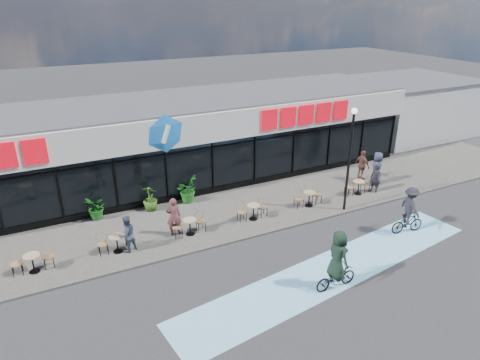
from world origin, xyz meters
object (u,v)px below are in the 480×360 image
object	(u,v)px
pedestrian_c	(377,168)
lamp_post	(350,151)
cyclist_a	(337,266)
potted_plant_right	(187,190)
potted_plant_mid	(150,198)
cyclist_b	(409,212)
potted_plant_left	(96,208)
patron_right	(127,234)
pedestrian_a	(375,178)
pedestrian_b	(362,165)
patron_left	(174,216)

from	to	relation	value
pedestrian_c	lamp_post	bearing A→B (deg)	-8.83
lamp_post	cyclist_a	bearing A→B (deg)	-131.90
lamp_post	potted_plant_right	distance (m)	8.25
potted_plant_mid	cyclist_b	xyz separation A→B (m)	(9.74, -7.07, 0.30)
pedestrian_c	potted_plant_mid	bearing A→B (deg)	-45.91
pedestrian_c	potted_plant_right	bearing A→B (deg)	-48.68
potted_plant_right	potted_plant_mid	bearing A→B (deg)	-176.27
potted_plant_mid	potted_plant_right	world-z (taller)	potted_plant_right
potted_plant_mid	pedestrian_c	xyz separation A→B (m)	(12.14, -2.45, 0.30)
cyclist_b	cyclist_a	bearing A→B (deg)	-161.68
lamp_post	potted_plant_mid	distance (m)	9.82
potted_plant_left	potted_plant_mid	size ratio (longest dim) A/B	0.92
potted_plant_right	cyclist_b	bearing A→B (deg)	-42.74
pedestrian_c	cyclist_b	size ratio (longest dim) A/B	0.84
potted_plant_left	patron_right	bearing A→B (deg)	-78.95
pedestrian_a	pedestrian_b	bearing A→B (deg)	139.88
potted_plant_mid	pedestrian_b	bearing A→B (deg)	-7.81
potted_plant_mid	pedestrian_a	size ratio (longest dim) A/B	0.83
lamp_post	pedestrian_b	size ratio (longest dim) A/B	2.89
patron_right	pedestrian_a	distance (m)	13.21
potted_plant_mid	cyclist_b	size ratio (longest dim) A/B	0.58
potted_plant_mid	patron_right	distance (m)	3.71
patron_left	patron_right	bearing A→B (deg)	23.72
potted_plant_right	pedestrian_a	size ratio (longest dim) A/B	0.83
pedestrian_a	cyclist_a	world-z (taller)	cyclist_a
potted_plant_mid	potted_plant_right	xyz separation A→B (m)	(1.94, 0.13, 0.00)
potted_plant_mid	patron_left	world-z (taller)	patron_left
pedestrian_a	cyclist_b	world-z (taller)	cyclist_b
pedestrian_b	cyclist_b	size ratio (longest dim) A/B	0.80
lamp_post	potted_plant_left	distance (m)	12.16
potted_plant_mid	patron_right	xyz separation A→B (m)	(-1.83, -3.22, 0.16)
pedestrian_a	potted_plant_left	bearing A→B (deg)	-127.84
patron_right	potted_plant_mid	bearing A→B (deg)	-142.45
potted_plant_left	pedestrian_b	xyz separation A→B (m)	(14.34, -1.84, 0.29)
potted_plant_right	pedestrian_c	xyz separation A→B (m)	(10.20, -2.58, 0.29)
potted_plant_left	potted_plant_right	world-z (taller)	potted_plant_right
pedestrian_b	patron_right	bearing A→B (deg)	92.85
pedestrian_c	cyclist_a	distance (m)	10.07
pedestrian_b	patron_left	bearing A→B (deg)	91.83
potted_plant_mid	lamp_post	bearing A→B (deg)	-25.97
potted_plant_right	cyclist_b	size ratio (longest dim) A/B	0.58
patron_right	patron_left	bearing A→B (deg)	169.32
potted_plant_left	patron_right	world-z (taller)	patron_right
patron_left	pedestrian_a	bearing A→B (deg)	-170.69
cyclist_a	lamp_post	bearing A→B (deg)	48.10
cyclist_b	potted_plant_left	bearing A→B (deg)	149.22
pedestrian_b	pedestrian_c	distance (m)	0.89
patron_left	potted_plant_mid	bearing A→B (deg)	-72.15
potted_plant_mid	potted_plant_right	bearing A→B (deg)	3.73
potted_plant_left	patron_right	distance (m)	3.51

